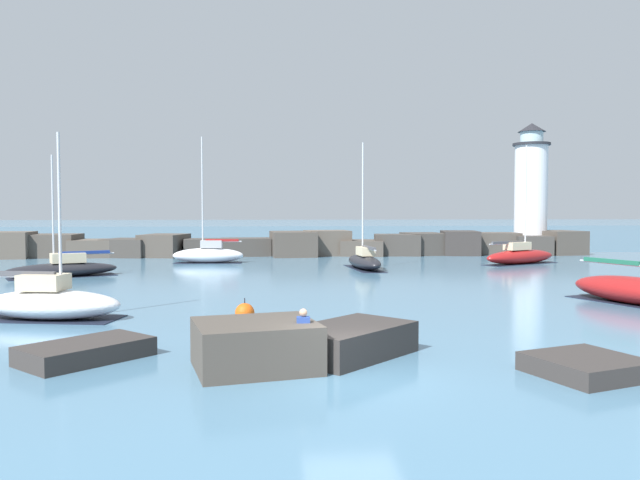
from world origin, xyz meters
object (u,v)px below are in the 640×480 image
Objects in this scene: sailboat_moored_0 at (364,261)px; person_on_rocks at (303,336)px; sailboat_moored_2 at (520,256)px; sailboat_moored_5 at (635,290)px; mooring_buoy_orange_near at (245,313)px; sailboat_moored_3 at (50,302)px; sailboat_moored_1 at (63,268)px; lighthouse at (531,197)px; sailboat_moored_4 at (208,254)px.

person_on_rocks is (-6.65, -29.53, 0.32)m from sailboat_moored_0.
sailboat_moored_2 is 22.25m from sailboat_moored_5.
mooring_buoy_orange_near is 7.77m from person_on_rocks.
sailboat_moored_0 is at bearing 69.01° from mooring_buoy_orange_near.
person_on_rocks is at bearing -43.24° from sailboat_moored_3.
sailboat_moored_2 is (13.55, 3.13, 0.06)m from sailboat_moored_0.
sailboat_moored_5 is at bearing 3.65° from sailboat_moored_3.
person_on_rocks is (14.28, -25.89, 0.39)m from sailboat_moored_1.
sailboat_moored_3 reaches higher than person_on_rocks.
mooring_buoy_orange_near is at bearing -127.04° from lighthouse.
mooring_buoy_orange_near is (-21.99, -25.12, -0.31)m from sailboat_moored_2.
sailboat_moored_4 is at bearing 151.71° from sailboat_moored_0.
lighthouse is at bearing 44.90° from sailboat_moored_3.
sailboat_moored_1 is at bearing 105.38° from sailboat_moored_3.
sailboat_moored_1 is 4.73× the size of person_on_rocks.
sailboat_moored_3 is at bearing -135.10° from lighthouse.
lighthouse is 15.12m from sailboat_moored_2.
sailboat_moored_4 is at bearing 97.50° from mooring_buoy_orange_near.
sailboat_moored_1 is 0.73× the size of sailboat_moored_5.
sailboat_moored_3 is at bearing 136.76° from person_on_rocks.
lighthouse is 45.66m from sailboat_moored_1.
sailboat_moored_4 is at bearing 98.74° from person_on_rocks.
sailboat_moored_4 is (-32.26, -9.22, -5.05)m from lighthouse.
lighthouse is at bearing 73.40° from sailboat_moored_5.
person_on_rocks is at bearing -76.64° from mooring_buoy_orange_near.
sailboat_moored_4 is (8.73, 10.20, 0.19)m from sailboat_moored_1.
sailboat_moored_3 is at bearing -98.64° from sailboat_moored_4.
sailboat_moored_0 is 21.24m from sailboat_moored_1.
lighthouse is 33.93m from sailboat_moored_4.
person_on_rocks is at bearing -120.52° from lighthouse.
sailboat_moored_3 is (4.63, -16.82, 0.12)m from sailboat_moored_1.
sailboat_moored_4 is at bearing 49.43° from sailboat_moored_1.
sailboat_moored_4 is (-25.74, 3.43, 0.05)m from sailboat_moored_2.
sailboat_moored_0 is 13.91m from sailboat_moored_2.
sailboat_moored_0 is at bearing -166.98° from sailboat_moored_2.
sailboat_moored_0 is 0.87× the size of sailboat_moored_5.
person_on_rocks is at bearing -121.73° from sailboat_moored_2.
mooring_buoy_orange_near is (-28.50, -37.77, -5.42)m from lighthouse.
sailboat_moored_0 is 1.19× the size of sailboat_moored_1.
sailboat_moored_3 is at bearing -128.55° from sailboat_moored_0.
sailboat_moored_2 reaches higher than sailboat_moored_1.
sailboat_moored_5 reaches higher than mooring_buoy_orange_near.
sailboat_moored_2 is 38.04m from sailboat_moored_3.
mooring_buoy_orange_near is (12.49, -18.35, -0.18)m from sailboat_moored_1.
sailboat_moored_4 is 6.20× the size of person_on_rocks.
sailboat_moored_2 is 25.97m from sailboat_moored_4.
sailboat_moored_0 is 30.27m from person_on_rocks.
sailboat_moored_0 is (-20.06, -15.79, -5.17)m from lighthouse.
sailboat_moored_1 is at bearing -168.89° from sailboat_moored_2.
sailboat_moored_1 is 0.76× the size of sailboat_moored_4.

